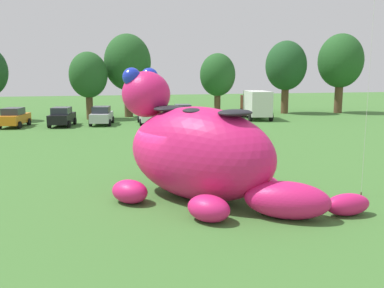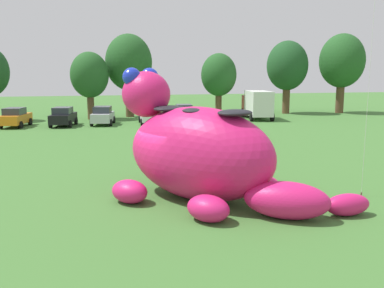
# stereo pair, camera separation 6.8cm
# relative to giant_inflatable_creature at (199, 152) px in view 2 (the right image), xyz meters

# --- Properties ---
(ground_plane) EXTENTS (160.00, 160.00, 0.00)m
(ground_plane) POSITION_rel_giant_inflatable_creature_xyz_m (-1.26, 0.68, -1.80)
(ground_plane) COLOR #427533
(giant_inflatable_creature) EXTENTS (8.55, 7.57, 4.91)m
(giant_inflatable_creature) POSITION_rel_giant_inflatable_creature_xyz_m (0.00, 0.00, 0.00)
(giant_inflatable_creature) COLOR #E01E6B
(giant_inflatable_creature) RESTS_ON ground
(car_orange) EXTENTS (2.52, 4.35, 1.72)m
(car_orange) POSITION_rel_giant_inflatable_creature_xyz_m (-10.17, 25.12, -0.94)
(car_orange) COLOR orange
(car_orange) RESTS_ON ground
(car_black) EXTENTS (2.47, 4.34, 1.72)m
(car_black) POSITION_rel_giant_inflatable_creature_xyz_m (-6.05, 24.72, -0.94)
(car_black) COLOR black
(car_black) RESTS_ON ground
(car_silver) EXTENTS (2.48, 4.34, 1.72)m
(car_silver) POSITION_rel_giant_inflatable_creature_xyz_m (-2.52, 24.91, -0.94)
(car_silver) COLOR #B7BABF
(car_silver) RESTS_ON ground
(car_white) EXTENTS (2.11, 4.19, 1.72)m
(car_white) POSITION_rel_giant_inflatable_creature_xyz_m (1.83, 24.50, -0.94)
(car_white) COLOR white
(car_white) RESTS_ON ground
(car_green) EXTENTS (2.33, 4.28, 1.72)m
(car_green) POSITION_rel_giant_inflatable_creature_xyz_m (5.36, 25.44, -0.94)
(car_green) COLOR #1E7238
(car_green) RESTS_ON ground
(box_truck) EXTENTS (3.32, 6.66, 2.95)m
(box_truck) POSITION_rel_giant_inflatable_creature_xyz_m (13.46, 26.16, -0.20)
(box_truck) COLOR #B2231E
(box_truck) RESTS_ON ground
(tree_centre_left) EXTENTS (3.92, 3.92, 6.95)m
(tree_centre_left) POSITION_rel_giant_inflatable_creature_xyz_m (-3.52, 30.05, 2.75)
(tree_centre_left) COLOR brown
(tree_centre_left) RESTS_ON ground
(tree_centre) EXTENTS (5.06, 5.06, 8.99)m
(tree_centre) POSITION_rel_giant_inflatable_creature_xyz_m (0.70, 31.71, 4.08)
(tree_centre) COLOR brown
(tree_centre) RESTS_ON ground
(tree_centre_right) EXTENTS (3.92, 3.92, 6.96)m
(tree_centre_right) POSITION_rel_giant_inflatable_creature_xyz_m (10.41, 29.87, 2.76)
(tree_centre_right) COLOR brown
(tree_centre_right) RESTS_ON ground
(tree_mid_right) EXTENTS (4.83, 4.83, 8.58)m
(tree_mid_right) POSITION_rel_giant_inflatable_creature_xyz_m (19.31, 31.09, 3.81)
(tree_mid_right) COLOR brown
(tree_mid_right) RESTS_ON ground
(tree_right) EXTENTS (5.33, 5.33, 9.46)m
(tree_right) POSITION_rel_giant_inflatable_creature_xyz_m (25.94, 30.05, 4.39)
(tree_right) COLOR brown
(tree_right) RESTS_ON ground
(spectator_near_inflatable) EXTENTS (0.38, 0.26, 1.71)m
(spectator_near_inflatable) POSITION_rel_giant_inflatable_creature_xyz_m (4.34, 9.59, -0.95)
(spectator_near_inflatable) COLOR #726656
(spectator_near_inflatable) RESTS_ON ground
(spectator_mid_field) EXTENTS (0.38, 0.26, 1.71)m
(spectator_mid_field) POSITION_rel_giant_inflatable_creature_xyz_m (4.26, 6.95, -0.95)
(spectator_mid_field) COLOR #726656
(spectator_mid_field) RESTS_ON ground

